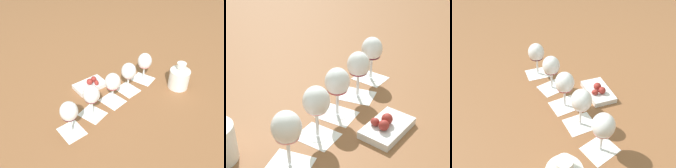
% 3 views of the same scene
% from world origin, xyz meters
% --- Properties ---
extents(ground_plane, '(8.00, 8.00, 0.00)m').
position_xyz_m(ground_plane, '(0.00, 0.00, 0.00)').
color(ground_plane, brown).
extents(tasting_card_0, '(0.12, 0.13, 0.00)m').
position_xyz_m(tasting_card_0, '(-0.26, 0.09, 0.00)').
color(tasting_card_0, white).
rests_on(tasting_card_0, ground_plane).
extents(tasting_card_1, '(0.14, 0.15, 0.00)m').
position_xyz_m(tasting_card_1, '(-0.13, 0.04, 0.00)').
color(tasting_card_1, white).
rests_on(tasting_card_1, ground_plane).
extents(tasting_card_2, '(0.13, 0.14, 0.00)m').
position_xyz_m(tasting_card_2, '(-0.01, 0.00, 0.00)').
color(tasting_card_2, white).
rests_on(tasting_card_2, ground_plane).
extents(tasting_card_3, '(0.12, 0.14, 0.00)m').
position_xyz_m(tasting_card_3, '(0.12, -0.05, 0.00)').
color(tasting_card_3, white).
rests_on(tasting_card_3, ground_plane).
extents(tasting_card_4, '(0.14, 0.15, 0.00)m').
position_xyz_m(tasting_card_4, '(0.26, -0.09, 0.00)').
color(tasting_card_4, white).
rests_on(tasting_card_4, ground_plane).
extents(wine_glass_0, '(0.08, 0.08, 0.17)m').
position_xyz_m(wine_glass_0, '(-0.26, 0.09, 0.12)').
color(wine_glass_0, white).
rests_on(wine_glass_0, tasting_card_0).
extents(wine_glass_1, '(0.08, 0.08, 0.17)m').
position_xyz_m(wine_glass_1, '(-0.13, 0.04, 0.12)').
color(wine_glass_1, white).
rests_on(wine_glass_1, tasting_card_1).
extents(wine_glass_2, '(0.08, 0.08, 0.17)m').
position_xyz_m(wine_glass_2, '(-0.01, 0.00, 0.12)').
color(wine_glass_2, white).
rests_on(wine_glass_2, tasting_card_2).
extents(wine_glass_3, '(0.08, 0.08, 0.17)m').
position_xyz_m(wine_glass_3, '(0.12, -0.05, 0.12)').
color(wine_glass_3, white).
rests_on(wine_glass_3, tasting_card_3).
extents(wine_glass_4, '(0.08, 0.08, 0.17)m').
position_xyz_m(wine_glass_4, '(0.26, -0.09, 0.12)').
color(wine_glass_4, white).
rests_on(wine_glass_4, tasting_card_4).
extents(ceramic_vase, '(0.11, 0.11, 0.16)m').
position_xyz_m(ceramic_vase, '(-0.27, 0.29, 0.07)').
color(ceramic_vase, white).
rests_on(ceramic_vase, ground_plane).
extents(snack_dish, '(0.20, 0.18, 0.06)m').
position_xyz_m(snack_dish, '(-0.07, -0.16, 0.02)').
color(snack_dish, silver).
rests_on(snack_dish, ground_plane).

